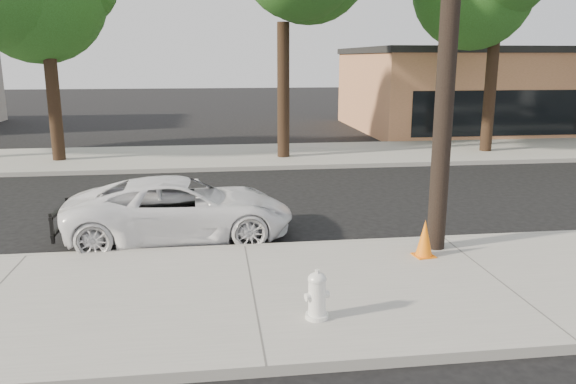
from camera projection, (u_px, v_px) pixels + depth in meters
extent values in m
plane|color=black|center=(239.00, 222.00, 12.88)|extent=(120.00, 120.00, 0.00)
cube|color=gray|center=(253.00, 295.00, 8.72)|extent=(90.00, 4.40, 0.15)
cube|color=gray|center=(228.00, 156.00, 21.06)|extent=(90.00, 5.00, 0.15)
cube|color=#9E9B93|center=(245.00, 249.00, 10.84)|extent=(90.00, 0.12, 0.16)
cube|color=#AF7249|center=(524.00, 90.00, 29.90)|extent=(18.00, 10.00, 4.00)
cylinder|color=black|center=(451.00, 0.00, 9.66)|extent=(0.34, 0.34, 9.00)
cylinder|color=black|center=(54.00, 99.00, 19.48)|extent=(0.44, 0.44, 4.25)
cylinder|color=black|center=(283.00, 91.00, 20.07)|extent=(0.44, 0.44, 4.75)
cylinder|color=black|center=(490.00, 94.00, 21.43)|extent=(0.44, 0.44, 4.40)
imported|color=white|center=(181.00, 209.00, 11.58)|extent=(4.69, 2.31, 1.28)
cylinder|color=white|center=(317.00, 316.00, 7.80)|extent=(0.32, 0.32, 0.06)
cylinder|color=white|center=(317.00, 299.00, 7.74)|extent=(0.24, 0.24, 0.56)
ellipsoid|color=white|center=(317.00, 279.00, 7.67)|extent=(0.26, 0.26, 0.18)
cylinder|color=white|center=(317.00, 295.00, 7.72)|extent=(0.36, 0.20, 0.11)
cylinder|color=white|center=(317.00, 295.00, 7.72)|extent=(0.18, 0.21, 0.14)
cube|color=orange|center=(424.00, 255.00, 10.24)|extent=(0.40, 0.40, 0.02)
cone|color=orange|center=(425.00, 238.00, 10.16)|extent=(0.35, 0.35, 0.69)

